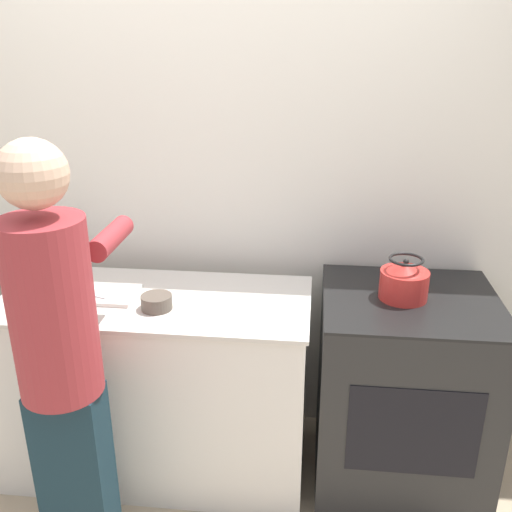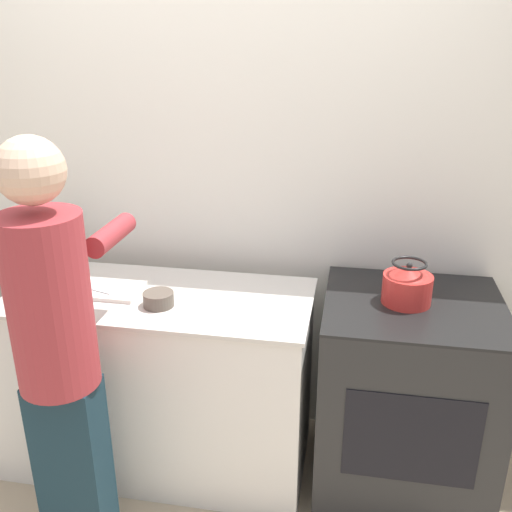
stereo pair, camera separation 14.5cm
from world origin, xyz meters
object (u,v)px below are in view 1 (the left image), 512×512
(kettle, at_px, (404,281))
(bowl_prep, at_px, (157,302))
(cutting_board, at_px, (100,294))
(canister_jar, at_px, (40,261))
(knife, at_px, (86,293))
(person, at_px, (60,350))
(oven, at_px, (401,391))

(kettle, bearing_deg, bowl_prep, -172.18)
(cutting_board, height_order, canister_jar, canister_jar)
(knife, height_order, canister_jar, canister_jar)
(bowl_prep, bearing_deg, person, -118.28)
(kettle, relative_size, bowl_prep, 1.55)
(person, xyz_separation_m, cutting_board, (-0.05, 0.52, -0.03))
(kettle, bearing_deg, canister_jar, 176.55)
(cutting_board, xyz_separation_m, knife, (-0.05, -0.02, 0.01))
(kettle, xyz_separation_m, canister_jar, (-1.63, 0.10, -0.02))
(oven, relative_size, person, 0.55)
(oven, distance_m, cutting_board, 1.41)
(oven, height_order, kettle, kettle)
(person, bearing_deg, bowl_prep, 61.72)
(person, bearing_deg, kettle, 24.39)
(bowl_prep, bearing_deg, oven, 7.58)
(oven, distance_m, bowl_prep, 1.16)
(knife, xyz_separation_m, kettle, (1.36, 0.06, 0.09))
(oven, height_order, bowl_prep, bowl_prep)
(bowl_prep, bearing_deg, kettle, 7.82)
(knife, xyz_separation_m, bowl_prep, (0.34, -0.08, 0.01))
(bowl_prep, bearing_deg, knife, 166.83)
(cutting_board, bearing_deg, kettle, 1.91)
(cutting_board, relative_size, knife, 1.52)
(oven, bearing_deg, knife, -177.44)
(cutting_board, height_order, knife, knife)
(person, xyz_separation_m, kettle, (1.25, 0.57, 0.07))
(kettle, distance_m, bowl_prep, 1.03)
(canister_jar, bearing_deg, cutting_board, -23.23)
(oven, xyz_separation_m, knife, (-1.39, -0.06, 0.45))
(person, height_order, kettle, person)
(oven, relative_size, cutting_board, 2.90)
(kettle, xyz_separation_m, bowl_prep, (-1.02, -0.14, -0.08))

